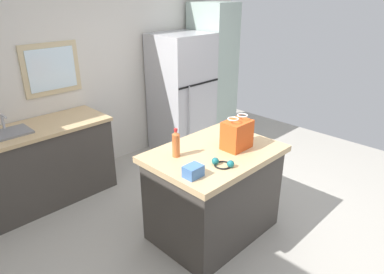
{
  "coord_description": "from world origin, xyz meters",
  "views": [
    {
      "loc": [
        -2.35,
        -1.82,
        2.29
      ],
      "look_at": [
        -0.16,
        0.37,
        0.96
      ],
      "focal_mm": 32.17,
      "sensor_mm": 36.0,
      "label": 1
    }
  ],
  "objects": [
    {
      "name": "kitchen_island",
      "position": [
        -0.16,
        0.07,
        0.46
      ],
      "size": [
        1.23,
        0.89,
        0.91
      ],
      "color": "#423D38",
      "rests_on": "ground"
    },
    {
      "name": "shopping_bag",
      "position": [
        0.03,
        -0.03,
        1.05
      ],
      "size": [
        0.27,
        0.19,
        0.32
      ],
      "color": "#DB511E",
      "rests_on": "kitchen_island"
    },
    {
      "name": "bottle",
      "position": [
        -0.49,
        0.24,
        1.03
      ],
      "size": [
        0.07,
        0.07,
        0.27
      ],
      "color": "#C66633",
      "rests_on": "kitchen_island"
    },
    {
      "name": "small_box",
      "position": [
        -0.64,
        -0.12,
        0.96
      ],
      "size": [
        0.15,
        0.12,
        0.1
      ],
      "primitive_type": "cube",
      "rotation": [
        0.0,
        0.0,
        0.01
      ],
      "color": "#4775B7",
      "rests_on": "kitchen_island"
    },
    {
      "name": "tall_cabinet",
      "position": [
        1.72,
        1.79,
        1.06
      ],
      "size": [
        0.5,
        0.67,
        2.13
      ],
      "color": "#9EB2A8",
      "rests_on": "ground"
    },
    {
      "name": "refrigerator",
      "position": [
        1.05,
        1.79,
        0.87
      ],
      "size": [
        0.8,
        0.75,
        1.73
      ],
      "color": "#B7B7BC",
      "rests_on": "ground"
    },
    {
      "name": "back_wall",
      "position": [
        -0.01,
        2.23,
        1.3
      ],
      "size": [
        5.21,
        0.13,
        2.59
      ],
      "color": "silver",
      "rests_on": "ground"
    },
    {
      "name": "ear_defenders",
      "position": [
        -0.33,
        -0.17,
        0.93
      ],
      "size": [
        0.2,
        0.2,
        0.06
      ],
      "color": "black",
      "rests_on": "kitchen_island"
    },
    {
      "name": "ground",
      "position": [
        0.0,
        0.0,
        0.0
      ],
      "size": [
        6.25,
        6.25,
        0.0
      ],
      "primitive_type": "plane",
      "color": "#ADA89E"
    },
    {
      "name": "sink_counter",
      "position": [
        -1.13,
        1.84,
        0.47
      ],
      "size": [
        1.6,
        0.65,
        1.1
      ],
      "color": "#423D38",
      "rests_on": "ground"
    }
  ]
}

